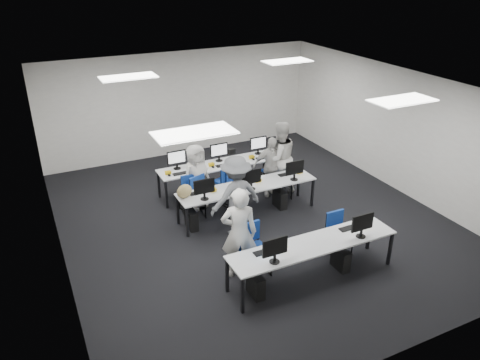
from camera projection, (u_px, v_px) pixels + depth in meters
name	position (u px, v px, depth m)	size (l,w,h in m)	color
room	(252.00, 157.00, 9.89)	(9.00, 9.02, 3.00)	black
ceiling_panels	(253.00, 88.00, 9.26)	(5.20, 4.60, 0.02)	white
desk_front	(313.00, 246.00, 8.29)	(3.20, 0.70, 0.73)	silver
desk_mid	(248.00, 188.00, 10.40)	(3.20, 0.70, 0.73)	silver
desk_back	(222.00, 165.00, 11.54)	(3.20, 0.70, 0.73)	silver
equipment_front	(304.00, 264.00, 8.34)	(2.51, 0.41, 1.19)	#0C4DA4
equipment_mid	(240.00, 203.00, 10.45)	(2.91, 0.41, 1.19)	white
equipment_back	(229.00, 175.00, 11.77)	(2.91, 0.41, 1.19)	white
chair_0	(254.00, 258.00, 8.60)	(0.51, 0.55, 0.96)	navy
chair_1	(338.00, 240.00, 9.22)	(0.41, 0.45, 0.84)	navy
chair_2	(194.00, 203.00, 10.56)	(0.49, 0.53, 0.92)	navy
chair_3	(234.00, 194.00, 10.98)	(0.60, 0.62, 0.92)	navy
chair_4	(282.00, 186.00, 11.44)	(0.56, 0.58, 0.86)	navy
chair_5	(192.00, 198.00, 10.80)	(0.58, 0.61, 0.91)	navy
chair_6	(226.00, 188.00, 11.26)	(0.61, 0.63, 0.93)	navy
chair_7	(274.00, 177.00, 11.82)	(0.57, 0.59, 0.93)	navy
handbag	(184.00, 191.00, 9.81)	(0.36, 0.23, 0.29)	olive
student_0	(239.00, 233.00, 8.28)	(0.65, 0.43, 1.78)	beige
student_1	(279.00, 158.00, 11.38)	(0.89, 0.69, 1.83)	beige
student_2	(196.00, 177.00, 10.71)	(0.76, 0.49, 1.55)	beige
student_3	(271.00, 167.00, 11.30)	(0.88, 0.37, 1.50)	beige
photographer	(236.00, 196.00, 9.61)	(1.13, 0.65, 1.75)	slate
dslr_camera	(231.00, 151.00, 9.35)	(0.14, 0.18, 0.10)	black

